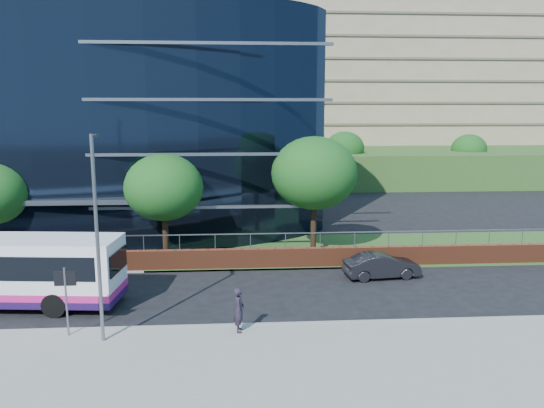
{
  "coord_description": "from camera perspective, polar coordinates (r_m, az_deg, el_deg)",
  "views": [
    {
      "loc": [
        11.28,
        -21.98,
        9.01
      ],
      "look_at": [
        13.28,
        8.0,
        3.66
      ],
      "focal_mm": 35.0,
      "sensor_mm": 36.0,
      "label": 1
    }
  ],
  "objects": [
    {
      "name": "glass_office",
      "position": [
        45.49,
        -23.68,
        7.99
      ],
      "size": [
        44.0,
        23.1,
        16.0
      ],
      "color": "black",
      "rests_on": "ground"
    },
    {
      "name": "pedestrian",
      "position": [
        21.8,
        -3.56,
        -11.28
      ],
      "size": [
        0.46,
        0.68,
        1.84
      ],
      "primitive_type": "imported",
      "rotation": [
        0.0,
        0.0,
        1.55
      ],
      "color": "black",
      "rests_on": "pavement_near"
    },
    {
      "name": "tree_dist_e",
      "position": [
        63.43,
        7.81,
        5.96
      ],
      "size": [
        4.62,
        4.62,
        6.51
      ],
      "color": "black",
      "rests_on": "ground"
    },
    {
      "name": "apartment_block",
      "position": [
        81.89,
        11.07,
        11.38
      ],
      "size": [
        60.0,
        42.0,
        30.0
      ],
      "color": "#2D511E",
      "rests_on": "ground"
    },
    {
      "name": "tree_far_c",
      "position": [
        31.59,
        -11.56,
        1.75
      ],
      "size": [
        4.62,
        4.62,
        6.51
      ],
      "color": "black",
      "rests_on": "ground"
    },
    {
      "name": "streetlight_east",
      "position": [
        21.0,
        -18.29,
        -2.99
      ],
      "size": [
        0.15,
        0.77,
        8.0
      ],
      "color": "slate",
      "rests_on": "pavement_near"
    },
    {
      "name": "grass_verge",
      "position": [
        36.47,
        16.79,
        -4.55
      ],
      "size": [
        36.0,
        8.0,
        0.12
      ],
      "primitive_type": "cube",
      "color": "#2D511E",
      "rests_on": "ground"
    },
    {
      "name": "tree_far_d",
      "position": [
        32.55,
        4.56,
        3.32
      ],
      "size": [
        5.28,
        5.28,
        7.44
      ],
      "color": "black",
      "rests_on": "ground"
    },
    {
      "name": "retaining_wall",
      "position": [
        31.69,
        12.37,
        -5.51
      ],
      "size": [
        34.0,
        0.4,
        2.11
      ],
      "color": "brown",
      "rests_on": "ground"
    },
    {
      "name": "street_sign",
      "position": [
        22.56,
        -21.33,
        -8.32
      ],
      "size": [
        0.85,
        0.09,
        2.8
      ],
      "color": "slate",
      "rests_on": "pavement_near"
    },
    {
      "name": "parked_car",
      "position": [
        29.53,
        11.71,
        -6.51
      ],
      "size": [
        4.25,
        1.93,
        1.35
      ],
      "primitive_type": "imported",
      "rotation": [
        0.0,
        0.0,
        1.69
      ],
      "color": "black",
      "rests_on": "ground"
    },
    {
      "name": "tree_dist_f",
      "position": [
        70.3,
        20.42,
        5.55
      ],
      "size": [
        4.29,
        4.29,
        6.05
      ],
      "color": "black",
      "rests_on": "ground"
    }
  ]
}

